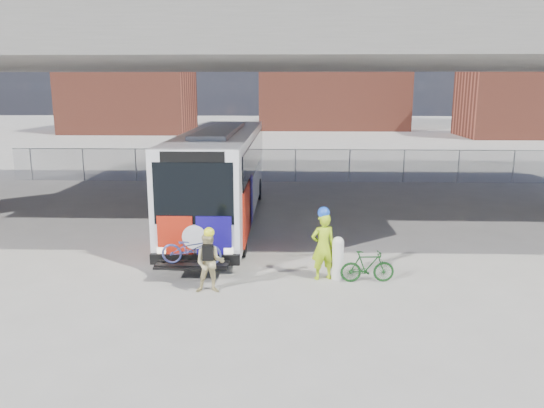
{
  "coord_description": "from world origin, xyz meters",
  "views": [
    {
      "loc": [
        0.66,
        -17.33,
        5.24
      ],
      "look_at": [
        0.11,
        -0.98,
        1.6
      ],
      "focal_mm": 35.0,
      "sensor_mm": 36.0,
      "label": 1
    }
  ],
  "objects_px": {
    "bollard": "(338,257)",
    "bike_parked": "(367,267)",
    "cyclist_hivis": "(323,245)",
    "cyclist_tan": "(210,262)",
    "bus": "(221,169)"
  },
  "relations": [
    {
      "from": "bollard",
      "to": "cyclist_tan",
      "type": "bearing_deg",
      "value": -162.27
    },
    {
      "from": "cyclist_hivis",
      "to": "cyclist_tan",
      "type": "bearing_deg",
      "value": 3.0
    },
    {
      "from": "bus",
      "to": "cyclist_tan",
      "type": "relative_size",
      "value": 7.37
    },
    {
      "from": "cyclist_tan",
      "to": "bus",
      "type": "bearing_deg",
      "value": 92.07
    },
    {
      "from": "bollard",
      "to": "bike_parked",
      "type": "height_order",
      "value": "bollard"
    },
    {
      "from": "bollard",
      "to": "cyclist_hivis",
      "type": "height_order",
      "value": "cyclist_hivis"
    },
    {
      "from": "bollard",
      "to": "cyclist_hivis",
      "type": "relative_size",
      "value": 0.59
    },
    {
      "from": "bus",
      "to": "bike_parked",
      "type": "relative_size",
      "value": 8.73
    },
    {
      "from": "cyclist_hivis",
      "to": "bike_parked",
      "type": "height_order",
      "value": "cyclist_hivis"
    },
    {
      "from": "cyclist_hivis",
      "to": "cyclist_tan",
      "type": "height_order",
      "value": "cyclist_hivis"
    },
    {
      "from": "bus",
      "to": "cyclist_hivis",
      "type": "xyz_separation_m",
      "value": [
        3.6,
        -6.33,
        -1.12
      ]
    },
    {
      "from": "bollard",
      "to": "bike_parked",
      "type": "bearing_deg",
      "value": -14.57
    },
    {
      "from": "bus",
      "to": "cyclist_hivis",
      "type": "relative_size",
      "value": 6.26
    },
    {
      "from": "cyclist_tan",
      "to": "bike_parked",
      "type": "distance_m",
      "value": 4.29
    },
    {
      "from": "bus",
      "to": "bollard",
      "type": "distance_m",
      "value": 7.63
    }
  ]
}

